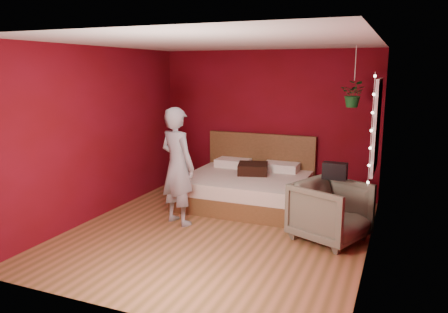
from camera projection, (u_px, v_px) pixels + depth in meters
floor at (218, 232)px, 6.17m from camera, size 4.50×4.50×0.00m
room_walls at (218, 113)px, 5.84m from camera, size 4.04×4.54×2.62m
window at (376, 126)px, 5.95m from camera, size 0.05×0.97×1.27m
fairy_lights at (371, 131)px, 5.49m from camera, size 0.04×0.04×1.45m
bed at (247, 187)px, 7.45m from camera, size 2.01×1.71×1.11m
person at (178, 166)px, 6.36m from camera, size 0.74×0.61×1.73m
armchair at (331, 212)px, 5.80m from camera, size 1.14×1.13×0.80m
handbag at (335, 171)px, 5.88m from camera, size 0.33×0.17×0.23m
throw_pillow at (253, 169)px, 7.45m from camera, size 0.61×0.61×0.18m
hanging_plant at (354, 94)px, 6.57m from camera, size 0.41×0.37×0.91m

